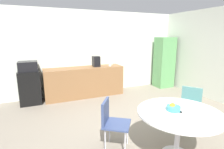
# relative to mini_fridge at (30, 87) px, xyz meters

# --- Properties ---
(ground_plane) EXTENTS (6.00, 6.00, 0.00)m
(ground_plane) POSITION_rel_mini_fridge_xyz_m (1.89, -2.65, -0.45)
(ground_plane) COLOR gray
(wall_back) EXTENTS (6.00, 0.10, 2.60)m
(wall_back) POSITION_rel_mini_fridge_xyz_m (1.89, 0.35, 0.85)
(wall_back) COLOR silver
(wall_back) RESTS_ON ground_plane
(counter_block) EXTENTS (2.35, 0.60, 0.90)m
(counter_block) POSITION_rel_mini_fridge_xyz_m (1.52, 0.00, -0.00)
(counter_block) COLOR brown
(counter_block) RESTS_ON ground_plane
(mini_fridge) EXTENTS (0.54, 0.54, 0.91)m
(mini_fridge) POSITION_rel_mini_fridge_xyz_m (0.00, 0.00, 0.00)
(mini_fridge) COLOR black
(mini_fridge) RESTS_ON ground_plane
(microwave) EXTENTS (0.48, 0.38, 0.26)m
(microwave) POSITION_rel_mini_fridge_xyz_m (0.00, 0.00, 0.58)
(microwave) COLOR black
(microwave) RESTS_ON mini_fridge
(locker_cabinet) EXTENTS (0.60, 0.50, 1.78)m
(locker_cabinet) POSITION_rel_mini_fridge_xyz_m (4.44, -0.10, 0.44)
(locker_cabinet) COLOR #599959
(locker_cabinet) RESTS_ON ground_plane
(round_table) EXTENTS (1.23, 1.23, 0.74)m
(round_table) POSITION_rel_mini_fridge_xyz_m (2.10, -3.31, 0.17)
(round_table) COLOR silver
(round_table) RESTS_ON ground_plane
(chair_teal) EXTENTS (0.58, 0.58, 0.83)m
(chair_teal) POSITION_rel_mini_fridge_xyz_m (2.95, -2.73, 0.07)
(chair_teal) COLOR silver
(chair_teal) RESTS_ON ground_plane
(chair_navy) EXTENTS (0.58, 0.58, 0.83)m
(chair_navy) POSITION_rel_mini_fridge_xyz_m (1.25, -2.72, 0.07)
(chair_navy) COLOR silver
(chair_navy) RESTS_ON ground_plane
(fruit_bowl) EXTENTS (0.21, 0.21, 0.11)m
(fruit_bowl) POSITION_rel_mini_fridge_xyz_m (2.05, -3.23, 0.33)
(fruit_bowl) COLOR teal
(fruit_bowl) RESTS_ON round_table
(mug_white) EXTENTS (0.13, 0.08, 0.09)m
(mug_white) POSITION_rel_mini_fridge_xyz_m (2.34, -0.07, 0.49)
(mug_white) COLOR white
(mug_white) RESTS_ON counter_block
(coffee_maker) EXTENTS (0.20, 0.24, 0.32)m
(coffee_maker) POSITION_rel_mini_fridge_xyz_m (1.91, 0.00, 0.61)
(coffee_maker) COLOR black
(coffee_maker) RESTS_ON counter_block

